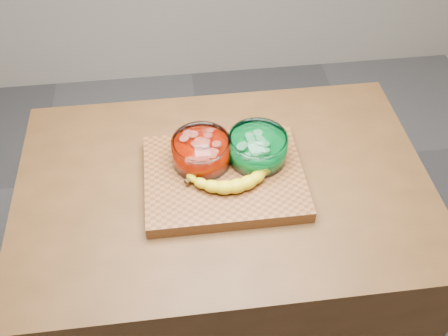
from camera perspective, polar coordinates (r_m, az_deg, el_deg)
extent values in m
plane|color=#56565A|center=(2.20, 0.00, -17.22)|extent=(3.50, 3.50, 0.00)
cube|color=#523318|center=(1.81, 0.00, -11.05)|extent=(1.20, 0.80, 0.90)
cube|color=brown|center=(1.43, 0.00, -1.09)|extent=(0.45, 0.35, 0.04)
cylinder|color=white|center=(1.42, -2.60, 1.93)|extent=(0.17, 0.17, 0.08)
cylinder|color=red|center=(1.43, -2.58, 1.60)|extent=(0.15, 0.15, 0.04)
cylinder|color=#FF6550|center=(1.41, -2.62, 2.50)|extent=(0.14, 0.14, 0.02)
cylinder|color=white|center=(1.43, 3.85, 2.34)|extent=(0.17, 0.17, 0.08)
cylinder|color=#00822A|center=(1.44, 3.83, 2.00)|extent=(0.15, 0.15, 0.05)
cylinder|color=#5EC876|center=(1.42, 3.89, 2.90)|extent=(0.14, 0.14, 0.02)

